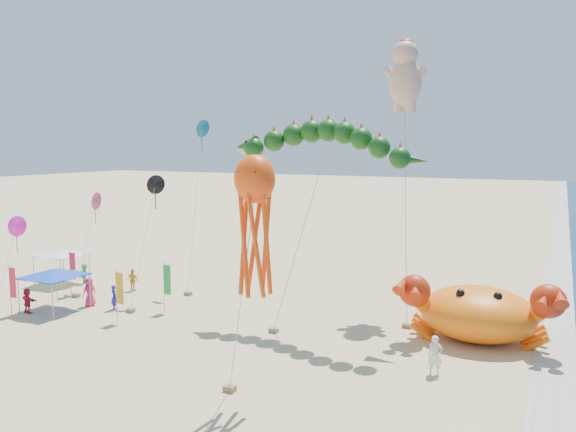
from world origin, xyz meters
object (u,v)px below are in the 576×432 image
object	(u,v)px
cherub_kite	(405,74)
crab_inflatable	(478,312)
octopus_kite	(255,215)
canopy_blue	(54,273)
canopy_white	(61,252)
dragon_kite	(321,148)

from	to	relation	value
cherub_kite	crab_inflatable	bearing A→B (deg)	-42.61
octopus_kite	canopy_blue	xyz separation A→B (m)	(-17.74, 5.45, -5.28)
canopy_blue	canopy_white	world-z (taller)	same
cherub_kite	octopus_kite	distance (m)	18.19
dragon_kite	canopy_white	bearing A→B (deg)	178.48
crab_inflatable	cherub_kite	distance (m)	15.38
canopy_blue	canopy_white	bearing A→B (deg)	134.65
dragon_kite	canopy_blue	bearing A→B (deg)	-163.88
crab_inflatable	octopus_kite	size ratio (longest dim) A/B	0.82
canopy_blue	canopy_white	distance (m)	7.44
canopy_blue	cherub_kite	bearing A→B (deg)	29.95
dragon_kite	canopy_blue	distance (m)	18.73
dragon_kite	octopus_kite	bearing A→B (deg)	-82.07
dragon_kite	octopus_kite	distance (m)	10.59
canopy_blue	octopus_kite	bearing A→B (deg)	-17.08
dragon_kite	cherub_kite	distance (m)	8.50
crab_inflatable	octopus_kite	world-z (taller)	octopus_kite
cherub_kite	canopy_white	world-z (taller)	cherub_kite
crab_inflatable	canopy_white	distance (m)	30.20
octopus_kite	canopy_white	world-z (taller)	octopus_kite
canopy_blue	crab_inflatable	bearing A→B (deg)	13.53
crab_inflatable	dragon_kite	size ratio (longest dim) A/B	0.72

